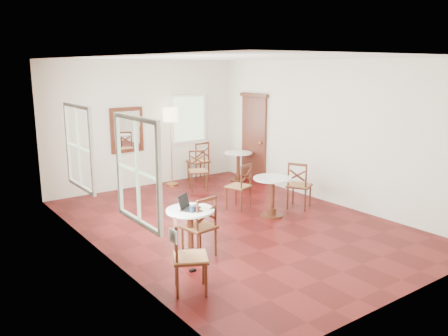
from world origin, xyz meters
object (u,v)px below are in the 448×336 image
Objects in this scene: chair_near_b at (188,257)px; water_glass at (195,208)px; chair_mid_a at (240,186)px; power_adapter at (193,270)px; cafe_table_near at (190,228)px; chair_near_a at (200,226)px; mouse at (195,206)px; cafe_table_mid at (272,193)px; chair_back_a at (199,161)px; laptop at (188,206)px; cafe_table_back at (238,163)px; chair_back_b at (198,171)px; floor_lamp at (171,120)px; chair_mid_b at (299,185)px; navy_mug at (192,209)px.

chair_near_b reaches higher than water_glass.
chair_mid_a is 10.76× the size of power_adapter.
cafe_table_near is 0.81× the size of chair_near_a.
mouse is at bearing -8.95° from chair_near_b.
mouse is 1.25× the size of power_adapter.
cafe_table_mid is at bearing -32.74° from chair_near_b.
chair_mid_a is (2.73, 2.45, -0.01)m from chair_near_b.
cafe_table_mid is 0.81× the size of chair_near_b.
chair_back_a is at bearing 66.34° from mouse.
chair_mid_a is at bearing 1.87° from laptop.
chair_back_a is (0.45, 3.28, 0.02)m from cafe_table_mid.
cafe_table_back is (3.53, 3.39, -0.02)m from cafe_table_near.
chair_back_b is (-0.52, -0.77, -0.04)m from chair_back_a.
chair_mid_a is at bearing 46.58° from mouse.
cafe_table_near is at bearing -151.36° from mouse.
floor_lamp is (-0.79, -0.01, 1.10)m from chair_back_a.
chair_near_b is at bearing 86.59° from chair_mid_b.
chair_mid_a is 2.78m from navy_mug.
navy_mug is (-2.29, -3.40, 0.36)m from chair_back_b.
power_adapter is (-0.23, -0.29, -0.81)m from water_glass.
laptop is (-2.79, -4.00, 0.33)m from chair_back_a.
mouse is at bearing 76.48° from chair_mid_b.
chair_back_b is 4.48m from power_adapter.
chair_mid_b is 0.97× the size of chair_back_a.
floor_lamp reaches higher than cafe_table_mid.
water_glass is (-2.33, -0.89, 0.35)m from cafe_table_mid.
chair_mid_a is 8.43× the size of water_glass.
power_adapter is (-0.22, -0.46, -0.81)m from laptop.
chair_back_a is (-0.37, 3.19, 0.02)m from chair_mid_b.
laptop is 0.18m from water_glass.
cafe_table_mid is at bearing -114.70° from cafe_table_back.
floor_lamp reaches higher than cafe_table_near.
navy_mug is 1.34× the size of power_adapter.
water_glass is at bearing -135.09° from cafe_table_back.
cafe_table_back is at bearing 44.55° from navy_mug.
chair_near_b is 5.67m from floor_lamp.
cafe_table_mid is 2.29m from chair_near_a.
chair_back_b is at bearing -6.56° from chair_near_b.
cafe_table_mid is 2.52m from chair_back_b.
chair_near_a is at bearing 28.69° from navy_mug.
power_adapter is at bearing -119.13° from cafe_table_near.
navy_mug is (0.55, 0.77, 0.34)m from chair_near_b.
cafe_table_mid reaches higher than cafe_table_back.
chair_mid_a is at bearing 75.86° from chair_back_a.
floor_lamp is at bearing 74.89° from mouse.
navy_mug is at bearing -135.45° from cafe_table_back.
chair_mid_a is (2.14, 1.55, -0.01)m from cafe_table_near.
cafe_table_near is 4.62m from floor_lamp.
cafe_table_near is 0.67m from power_adapter.
navy_mug is at bearing -7.87° from chair_near_b.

